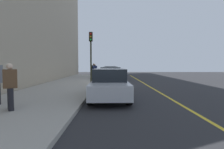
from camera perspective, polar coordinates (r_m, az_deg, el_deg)
ground_plane at (r=16.21m, az=-0.82°, el=-3.08°), size 56.00×56.00×0.00m
sidewalk at (r=16.58m, az=-12.31°, el=-2.75°), size 28.00×4.60×0.15m
lane_stripe_centre at (r=16.48m, az=10.39°, el=-3.01°), size 28.00×0.14×0.01m
snow_bank_curb at (r=15.97m, az=-3.35°, el=-2.78°), size 8.51×0.56×0.22m
parked_car_maroon at (r=28.15m, az=-0.46°, el=1.06°), size 4.68×1.91×1.51m
parked_car_black at (r=21.38m, az=-0.42°, el=0.44°), size 4.83×1.99×1.51m
parked_car_charcoal at (r=15.50m, az=-0.55°, el=-0.55°), size 4.40×2.00×1.51m
parked_car_silver at (r=9.41m, az=-0.82°, el=-2.84°), size 4.82×1.99×1.51m
pedestrian_navy_coat at (r=20.95m, az=-5.36°, el=1.16°), size 0.51×0.53×1.68m
pedestrian_brown_coat at (r=7.32m, az=-29.00°, el=-2.88°), size 0.48×0.52×1.62m
pedestrian_black_coat at (r=24.62m, az=-5.66°, el=1.51°), size 0.54×0.55×1.75m
traffic_light_pole at (r=14.32m, az=-6.56°, el=7.79°), size 0.35×0.26×4.06m
rolling_suitcase at (r=24.11m, az=-5.33°, el=-0.08°), size 0.34×0.22×0.90m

